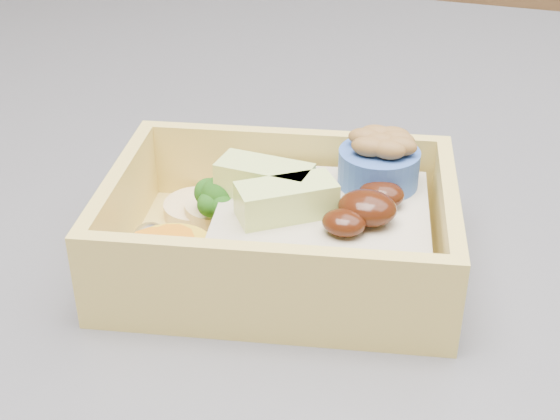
% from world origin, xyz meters
% --- Properties ---
extents(bento_box, '(0.20, 0.16, 0.06)m').
position_xyz_m(bento_box, '(0.01, -0.20, 0.94)').
color(bento_box, '#E0C25C').
rests_on(bento_box, island).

